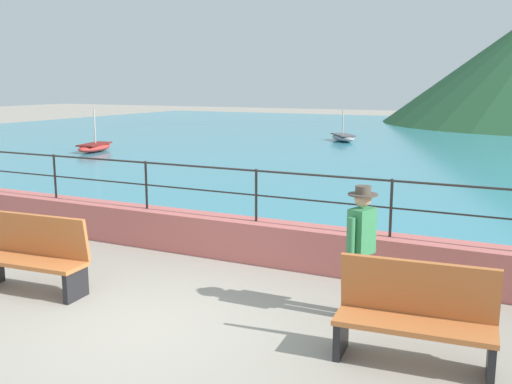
{
  "coord_description": "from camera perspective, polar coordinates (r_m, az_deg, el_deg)",
  "views": [
    {
      "loc": [
        4.31,
        -5.48,
        3.03
      ],
      "look_at": [
        -0.25,
        3.7,
        1.1
      ],
      "focal_mm": 40.81,
      "sensor_mm": 36.0,
      "label": 1
    }
  ],
  "objects": [
    {
      "name": "person_walking",
      "position": [
        7.62,
        10.27,
        -5.14
      ],
      "size": [
        0.38,
        0.55,
        1.75
      ],
      "color": "slate",
      "rests_on": "ground"
    },
    {
      "name": "bench_far",
      "position": [
        6.68,
        15.35,
        -11.43
      ],
      "size": [
        1.74,
        0.71,
        1.13
      ],
      "color": "#B76633",
      "rests_on": "ground"
    },
    {
      "name": "boat_4",
      "position": [
        30.51,
        8.53,
        5.32
      ],
      "size": [
        2.1,
        2.38,
        1.63
      ],
      "color": "gray",
      "rests_on": "lake_water"
    },
    {
      "name": "bench_main",
      "position": [
        9.18,
        -20.86,
        -5.67
      ],
      "size": [
        1.74,
        0.69,
        1.13
      ],
      "color": "#B76633",
      "rests_on": "ground"
    },
    {
      "name": "railing",
      "position": [
        9.84,
        0.01,
        0.75
      ],
      "size": [
        18.44,
        0.04,
        0.9
      ],
      "color": "#282623",
      "rests_on": "promenade_wall"
    },
    {
      "name": "lake_water",
      "position": [
        31.76,
        18.57,
        4.68
      ],
      "size": [
        64.0,
        44.32,
        0.06
      ],
      "primitive_type": "cube",
      "color": "teal",
      "rests_on": "ground"
    },
    {
      "name": "ground_plane",
      "position": [
        7.6,
        -11.07,
        -13.03
      ],
      "size": [
        120.0,
        120.0,
        0.0
      ],
      "primitive_type": "plane",
      "color": "gray"
    },
    {
      "name": "boat_0",
      "position": [
        26.51,
        -15.54,
        4.27
      ],
      "size": [
        1.38,
        2.44,
        1.84
      ],
      "color": "red",
      "rests_on": "lake_water"
    },
    {
      "name": "promenade_wall",
      "position": [
        10.05,
        0.01,
        -4.79
      ],
      "size": [
        20.0,
        0.56,
        0.7
      ],
      "primitive_type": "cube",
      "color": "#BC605B",
      "rests_on": "ground"
    }
  ]
}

